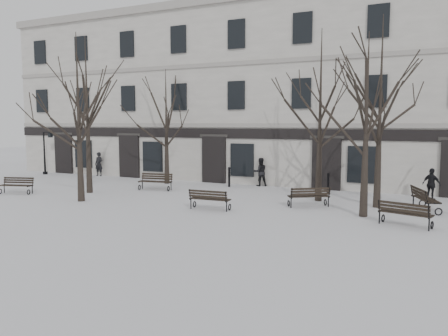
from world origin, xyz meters
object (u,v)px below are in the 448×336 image
Objects in this scene: tree_0 at (87,96)px; tree_1 at (78,97)px; bench_2 at (405,213)px; bench_4 at (309,196)px; bench_3 at (156,181)px; bench_0 at (17,185)px; bench_1 at (209,199)px; bench_5 at (424,198)px; tree_2 at (367,103)px; lamp_post at (47,149)px.

tree_1 is at bearing -56.67° from tree_0.
bench_2 reaches higher than bench_4.
bench_2 is at bearing -24.58° from bench_3.
bench_1 reaches higher than bench_0.
bench_2 is at bearing 151.03° from bench_5.
tree_1 is at bearing -170.65° from tree_2.
bench_3 reaches higher than bench_4.
bench_4 is at bearing -11.81° from lamp_post.
bench_1 is 4.47m from bench_4.
bench_1 is 0.93× the size of bench_2.
tree_2 reaches higher than bench_5.
bench_3 is 0.60× the size of lamp_post.
bench_5 is (8.40, 3.67, 0.06)m from bench_1.
tree_0 is 5.84m from bench_3.
tree_2 is 4.00× the size of bench_0.
bench_3 is (2.70, 2.29, -4.64)m from tree_0.
bench_3 is at bearing 18.62° from bench_0.
lamp_post is at bearing 1.13° from bench_2.
tree_0 reaches higher than lamp_post.
bench_3 is at bearing 0.87° from bench_2.
bench_0 is (-3.28, -1.88, -4.68)m from tree_0.
tree_1 reaches higher than bench_1.
bench_0 is 1.00× the size of bench_1.
bench_0 is at bearing -52.84° from lamp_post.
bench_2 is at bearing 179.14° from bench_1.
tree_1 is at bearing -36.24° from lamp_post.
bench_5 is 0.65× the size of lamp_post.
bench_5 is (0.61, 3.45, 0.04)m from bench_2.
tree_1 reaches higher than bench_0.
tree_1 is at bearing -19.64° from bench_0.
lamp_post reaches higher than bench_1.
tree_0 is 9.36m from bench_1.
bench_1 is 0.87× the size of bench_5.
tree_0 is at bearing 78.65° from bench_5.
bench_5 is at bearing 45.91° from tree_2.
bench_1 is 18.03m from lamp_post.
tree_0 is 3.95× the size of bench_5.
bench_2 is 13.54m from bench_3.
bench_3 is at bearing -41.18° from bench_4.
tree_0 is at bearing -31.14° from lamp_post.
tree_1 is 3.81× the size of bench_5.
tree_1 reaches higher than tree_2.
tree_2 is at bearing -20.95° from bench_2.
tree_1 is 15.06m from bench_2.
lamp_post is (-5.41, 7.14, 1.39)m from bench_0.
lamp_post is (-22.89, 5.31, -2.67)m from tree_2.
lamp_post is at bearing 110.90° from bench_0.
tree_0 is 1.14× the size of tree_2.
bench_4 is at bearing 85.63° from bench_5.
tree_1 reaches higher than bench_5.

